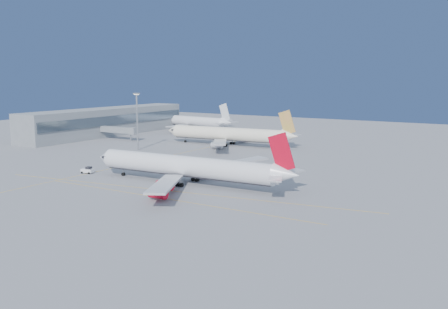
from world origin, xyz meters
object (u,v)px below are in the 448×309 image
at_px(airliner_third, 191,121).
at_px(light_mast, 137,117).
at_px(pushback_tug, 88,170).
at_px(airliner_etihad, 229,134).
at_px(airliner_virgin, 189,167).

distance_m(airliner_third, light_mast, 89.05).
bearing_deg(airliner_third, light_mast, -63.72).
xyz_separation_m(pushback_tug, light_mast, (-21.59, 50.01, 13.90)).
bearing_deg(light_mast, airliner_etihad, 50.96).
distance_m(airliner_virgin, airliner_etihad, 86.46).
bearing_deg(pushback_tug, light_mast, 102.75).
xyz_separation_m(airliner_third, pushback_tug, (51.74, -133.22, -4.09)).
bearing_deg(pushback_tug, airliner_third, 100.63).
xyz_separation_m(airliner_etihad, pushback_tug, (-5.81, -83.79, -4.39)).
bearing_deg(airliner_virgin, airliner_third, 122.94).
distance_m(airliner_virgin, light_mast, 76.92).
distance_m(airliner_third, pushback_tug, 142.97).
xyz_separation_m(airliner_third, light_mast, (30.15, -83.21, 9.81)).
relative_size(airliner_etihad, pushback_tug, 15.57).
bearing_deg(airliner_etihad, airliner_third, 134.67).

